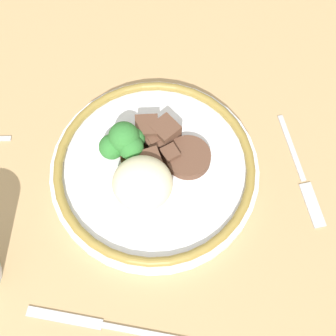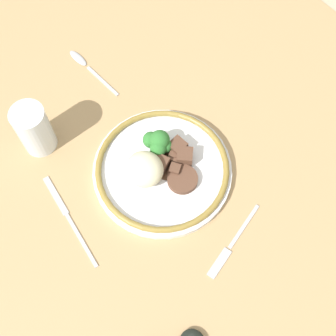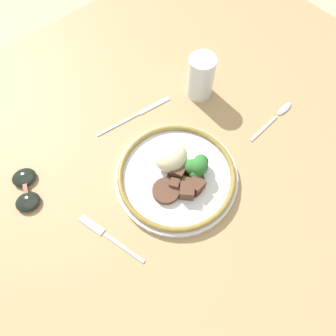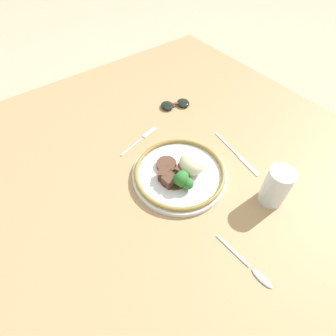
% 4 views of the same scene
% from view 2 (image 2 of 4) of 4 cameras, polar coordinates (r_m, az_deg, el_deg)
% --- Properties ---
extents(ground_plane, '(8.00, 8.00, 0.00)m').
position_cam_2_polar(ground_plane, '(0.97, -2.22, -1.95)').
color(ground_plane, tan).
extents(dining_table, '(1.42, 1.21, 0.04)m').
position_cam_2_polar(dining_table, '(0.95, -2.27, -1.44)').
color(dining_table, tan).
rests_on(dining_table, ground).
extents(plate, '(0.27, 0.27, 0.07)m').
position_cam_2_polar(plate, '(0.92, -0.86, 0.04)').
color(plate, white).
rests_on(plate, dining_table).
extents(juice_glass, '(0.07, 0.07, 0.12)m').
position_cam_2_polar(juice_glass, '(0.95, -15.91, 4.37)').
color(juice_glass, yellow).
rests_on(juice_glass, dining_table).
extents(fork, '(0.05, 0.17, 0.00)m').
position_cam_2_polar(fork, '(0.89, 7.55, -9.56)').
color(fork, '#ADADB2').
rests_on(fork, dining_table).
extents(knife, '(0.21, 0.04, 0.00)m').
position_cam_2_polar(knife, '(0.92, -12.10, -5.85)').
color(knife, '#ADADB2').
rests_on(knife, dining_table).
extents(spoon, '(0.16, 0.02, 0.01)m').
position_cam_2_polar(spoon, '(1.08, -10.19, 12.40)').
color(spoon, '#ADADB2').
rests_on(spoon, dining_table).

